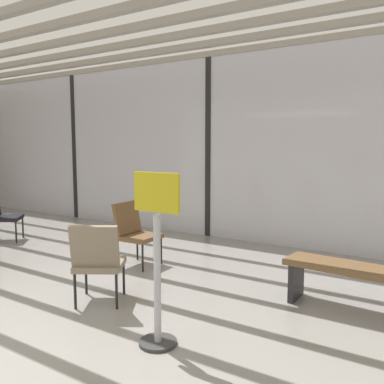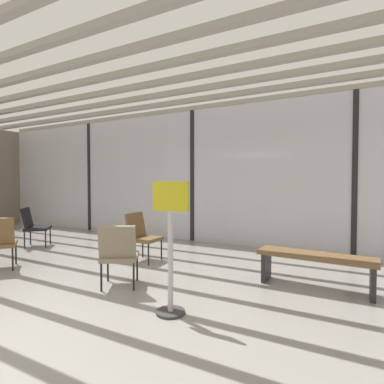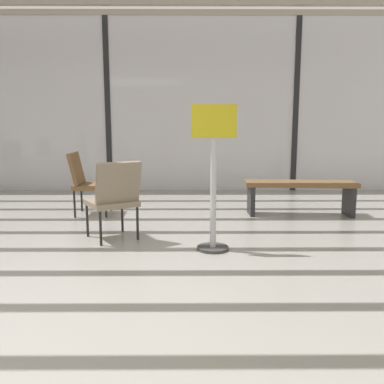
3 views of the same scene
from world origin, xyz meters
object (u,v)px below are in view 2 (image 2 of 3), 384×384
(lounge_chair_1, at_px, (141,234))
(waiting_bench, at_px, (315,262))
(info_sign, at_px, (170,252))
(lounge_chair_4, at_px, (119,252))
(lounge_chair_5, at_px, (33,224))
(parked_airplane, at_px, (254,164))

(lounge_chair_1, distance_m, waiting_bench, 2.97)
(info_sign, bearing_deg, lounge_chair_4, 161.40)
(lounge_chair_5, xyz_separation_m, waiting_bench, (5.83, 0.11, -0.13))
(lounge_chair_4, bearing_deg, lounge_chair_5, -50.26)
(lounge_chair_1, bearing_deg, lounge_chair_4, -156.20)
(parked_airplane, xyz_separation_m, info_sign, (1.65, -8.56, -1.45))
(lounge_chair_4, distance_m, lounge_chair_5, 3.67)
(lounge_chair_5, bearing_deg, lounge_chair_4, -148.43)
(lounge_chair_4, height_order, info_sign, info_sign)
(parked_airplane, distance_m, lounge_chair_5, 7.82)
(lounge_chair_1, distance_m, lounge_chair_5, 2.87)
(parked_airplane, relative_size, waiting_bench, 7.52)
(lounge_chair_4, relative_size, info_sign, 0.60)
(lounge_chair_4, relative_size, waiting_bench, 0.57)
(lounge_chair_1, relative_size, lounge_chair_5, 1.00)
(parked_airplane, relative_size, lounge_chair_5, 13.16)
(parked_airplane, bearing_deg, lounge_chair_5, -112.17)
(parked_airplane, xyz_separation_m, lounge_chair_4, (0.61, -8.21, -1.64))
(parked_airplane, height_order, info_sign, parked_airplane)
(parked_airplane, distance_m, info_sign, 8.84)
(lounge_chair_4, bearing_deg, waiting_bench, 175.42)
(lounge_chair_1, distance_m, info_sign, 2.36)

